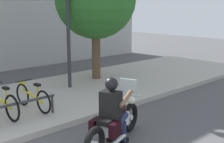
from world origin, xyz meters
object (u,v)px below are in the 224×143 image
at_px(bicycle_5, 33,97).
at_px(motorcycle, 115,123).
at_px(bicycle_4, 2,103).
at_px(street_lamp, 68,17).
at_px(rider, 113,107).

bearing_deg(bicycle_5, motorcycle, -82.59).
xyz_separation_m(bicycle_4, street_lamp, (2.86, 1.23, 1.98)).
xyz_separation_m(motorcycle, rider, (-0.07, -0.02, 0.37)).
height_order(motorcycle, bicycle_4, motorcycle).
distance_m(motorcycle, bicycle_4, 2.99).
distance_m(motorcycle, rider, 0.38).
distance_m(bicycle_4, bicycle_5, 0.82).
bearing_deg(street_lamp, bicycle_4, -156.83).
distance_m(bicycle_4, street_lamp, 3.69).
bearing_deg(bicycle_5, rider, -84.13).
height_order(motorcycle, bicycle_5, motorcycle).
height_order(rider, bicycle_4, rider).
bearing_deg(street_lamp, rider, -113.75).
relative_size(motorcycle, street_lamp, 0.53).
bearing_deg(street_lamp, bicycle_5, -149.08).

